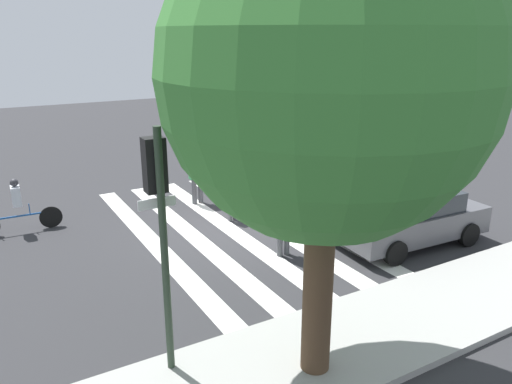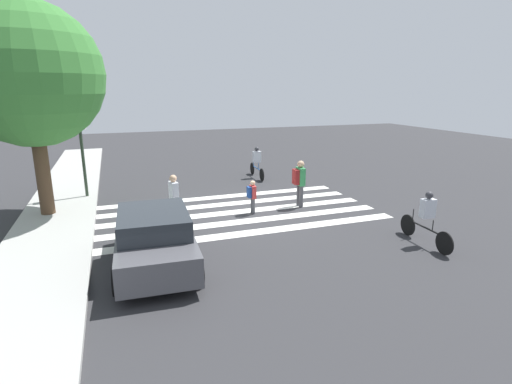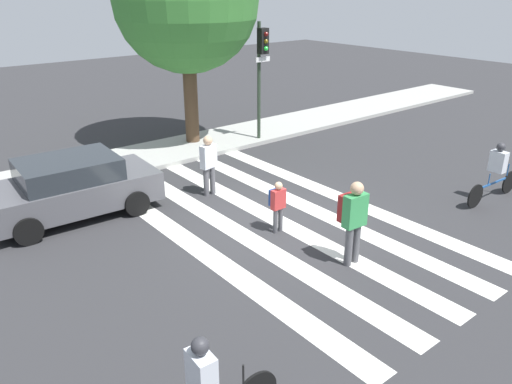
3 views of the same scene
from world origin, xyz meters
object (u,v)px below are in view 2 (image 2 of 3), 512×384
pedestrian_child_with_backpack (299,180)px  car_parked_dark_suv (154,239)px  street_tree (29,75)px  cyclist_mid_street (257,161)px  pedestrian_adult_yellow_jacket (252,194)px  pedestrian_adult_tall_backpack (174,196)px  traffic_light (83,128)px  cyclist_far_lane (427,216)px

pedestrian_child_with_backpack → car_parked_dark_suv: 6.86m
street_tree → cyclist_mid_street: size_ratio=3.19×
cyclist_mid_street → car_parked_dark_suv: bearing=148.6°
street_tree → cyclist_mid_street: bearing=-68.9°
pedestrian_adult_yellow_jacket → pedestrian_adult_tall_backpack: (0.00, 2.80, 0.21)m
pedestrian_adult_yellow_jacket → traffic_light: bearing=-126.6°
pedestrian_adult_yellow_jacket → pedestrian_child_with_backpack: bearing=96.7°
traffic_light → pedestrian_child_with_backpack: traffic_light is taller
street_tree → car_parked_dark_suv: 7.54m
pedestrian_child_with_backpack → pedestrian_adult_yellow_jacket: bearing=-78.7°
street_tree → pedestrian_child_with_backpack: 9.95m
street_tree → car_parked_dark_suv: bearing=-149.8°
pedestrian_adult_yellow_jacket → car_parked_dark_suv: (-3.37, 3.81, 0.03)m
cyclist_mid_street → pedestrian_adult_yellow_jacket: bearing=160.9°
cyclist_far_lane → cyclist_mid_street: cyclist_far_lane is taller
traffic_light → pedestrian_adult_yellow_jacket: (-4.16, -5.66, -2.20)m
pedestrian_child_with_backpack → pedestrian_adult_yellow_jacket: (-0.24, 2.01, -0.33)m
pedestrian_adult_yellow_jacket → cyclist_far_lane: (-4.52, -3.81, 0.14)m
street_tree → pedestrian_adult_tall_backpack: 6.11m
car_parked_dark_suv → street_tree: bearing=33.0°
pedestrian_child_with_backpack → cyclist_far_lane: pedestrian_child_with_backpack is taller
cyclist_far_lane → car_parked_dark_suv: cyclist_far_lane is taller
pedestrian_child_with_backpack → car_parked_dark_suv: pedestrian_child_with_backpack is taller
street_tree → cyclist_mid_street: 10.66m
pedestrian_adult_tall_backpack → car_parked_dark_suv: (-3.37, 1.01, -0.18)m
pedestrian_child_with_backpack → cyclist_mid_street: (5.40, -0.22, -0.19)m
pedestrian_adult_yellow_jacket → pedestrian_adult_tall_backpack: 2.81m
traffic_light → pedestrian_adult_tall_backpack: 5.42m
traffic_light → pedestrian_adult_tall_backpack: traffic_light is taller
street_tree → traffic_light: bearing=-32.7°
pedestrian_child_with_backpack → pedestrian_adult_tall_backpack: bearing=-82.7°
street_tree → pedestrian_child_with_backpack: size_ratio=4.03×
traffic_light → car_parked_dark_suv: bearing=-166.2°
street_tree → pedestrian_child_with_backpack: (-1.85, -8.99, -3.82)m
pedestrian_adult_tall_backpack → cyclist_mid_street: size_ratio=0.73×
traffic_light → street_tree: size_ratio=0.57×
street_tree → pedestrian_adult_yellow_jacket: size_ratio=5.86×
pedestrian_adult_yellow_jacket → pedestrian_adult_tall_backpack: bearing=-90.3°
street_tree → pedestrian_adult_yellow_jacket: street_tree is taller
cyclist_mid_street → pedestrian_child_with_backpack: bearing=-179.9°
pedestrian_child_with_backpack → cyclist_mid_street: pedestrian_child_with_backpack is taller
pedestrian_adult_tall_backpack → cyclist_far_lane: size_ratio=0.74×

